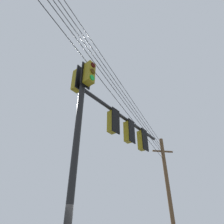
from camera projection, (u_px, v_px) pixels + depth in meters
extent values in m
cylinder|color=black|center=(73.00, 172.00, 5.27)|extent=(0.20, 0.20, 6.59)
cylinder|color=black|center=(125.00, 119.00, 8.53)|extent=(3.10, 4.31, 0.14)
cube|color=olive|center=(78.00, 80.00, 7.28)|extent=(0.42, 0.42, 0.90)
cube|color=black|center=(81.00, 78.00, 7.19)|extent=(0.29, 0.38, 1.04)
cylinder|color=#360503|center=(75.00, 76.00, 7.53)|extent=(0.14, 0.18, 0.20)
cylinder|color=#3C2703|center=(74.00, 82.00, 7.37)|extent=(0.14, 0.18, 0.20)
cylinder|color=green|center=(74.00, 89.00, 7.20)|extent=(0.14, 0.18, 0.20)
cube|color=olive|center=(89.00, 73.00, 6.97)|extent=(0.42, 0.42, 0.90)
cube|color=black|center=(86.00, 75.00, 7.06)|extent=(0.29, 0.38, 1.04)
cylinder|color=#360503|center=(93.00, 65.00, 7.05)|extent=(0.14, 0.18, 0.20)
cylinder|color=#3C2703|center=(93.00, 71.00, 6.88)|extent=(0.14, 0.18, 0.20)
cylinder|color=green|center=(92.00, 78.00, 6.72)|extent=(0.14, 0.18, 0.20)
cube|color=olive|center=(112.00, 122.00, 7.64)|extent=(0.42, 0.42, 0.90)
cube|color=black|center=(116.00, 120.00, 7.55)|extent=(0.29, 0.38, 1.04)
cylinder|color=#360503|center=(109.00, 117.00, 7.90)|extent=(0.14, 0.18, 0.20)
cylinder|color=#3C2703|center=(109.00, 123.00, 7.73)|extent=(0.14, 0.18, 0.20)
cylinder|color=green|center=(109.00, 130.00, 7.57)|extent=(0.14, 0.18, 0.20)
cube|color=olive|center=(128.00, 132.00, 8.36)|extent=(0.42, 0.42, 0.90)
cube|color=black|center=(132.00, 131.00, 8.28)|extent=(0.27, 0.39, 1.04)
cylinder|color=#360503|center=(125.00, 127.00, 8.61)|extent=(0.13, 0.18, 0.20)
cylinder|color=#3C2703|center=(125.00, 133.00, 8.45)|extent=(0.13, 0.18, 0.20)
cylinder|color=green|center=(125.00, 139.00, 8.28)|extent=(0.13, 0.18, 0.20)
cube|color=olive|center=(142.00, 140.00, 9.09)|extent=(0.42, 0.42, 0.90)
cube|color=black|center=(145.00, 139.00, 8.99)|extent=(0.30, 0.38, 1.04)
cylinder|color=#360503|center=(138.00, 136.00, 9.34)|extent=(0.14, 0.18, 0.20)
cylinder|color=#3C2703|center=(139.00, 141.00, 9.17)|extent=(0.14, 0.18, 0.20)
cylinder|color=green|center=(139.00, 147.00, 9.01)|extent=(0.14, 0.18, 0.20)
cylinder|color=brown|center=(169.00, 195.00, 15.40)|extent=(0.31, 0.31, 9.46)
cube|color=brown|center=(163.00, 151.00, 17.33)|extent=(1.83, 0.51, 0.12)
cylinder|color=black|center=(65.00, 34.00, 6.68)|extent=(10.74, 25.12, 0.26)
cylinder|color=black|center=(67.00, 26.00, 6.93)|extent=(10.74, 25.12, 0.26)
cylinder|color=black|center=(68.00, 21.00, 7.10)|extent=(10.74, 25.12, 0.26)
cylinder|color=black|center=(69.00, 15.00, 7.28)|extent=(10.74, 25.12, 0.26)
cylinder|color=black|center=(70.00, 9.00, 7.51)|extent=(10.74, 25.12, 0.26)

